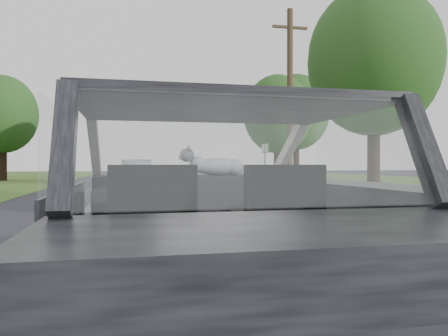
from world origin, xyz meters
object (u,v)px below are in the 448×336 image
other_car (137,173)px  cat (218,166)px  utility_pole (290,101)px  subject_car (209,218)px  highway_sign (265,163)px

other_car → cat: bearing=-91.4°
utility_pole → other_car: bearing=135.8°
cat → other_car: other_car is taller
cat → utility_pole: utility_pole is taller
utility_pole → subject_car: bearing=-113.5°
highway_sign → subject_car: bearing=-114.9°
subject_car → highway_sign: 22.12m
highway_sign → utility_pole: 8.16m
subject_car → cat: size_ratio=7.17×
highway_sign → other_car: bearing=-170.2°
cat → highway_sign: bearing=76.8°
subject_car → cat: (0.19, 0.59, 0.36)m
subject_car → highway_sign: highway_sign is taller
other_car → utility_pole: (5.79, -5.62, 2.93)m
subject_car → utility_pole: bearing=66.5°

